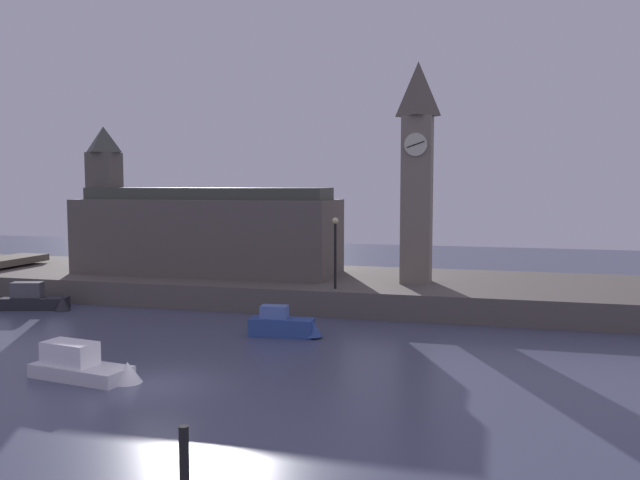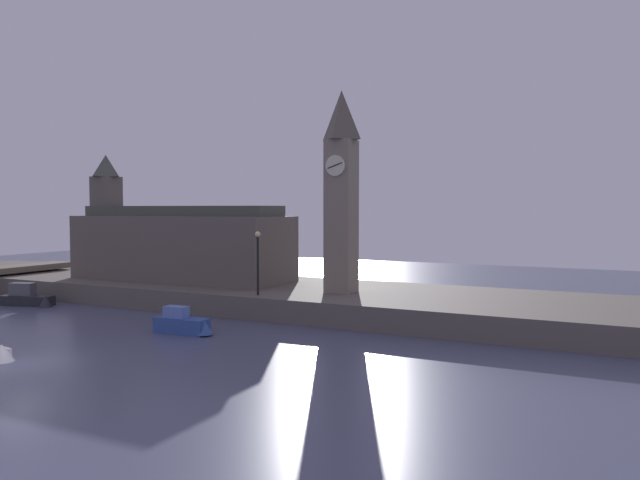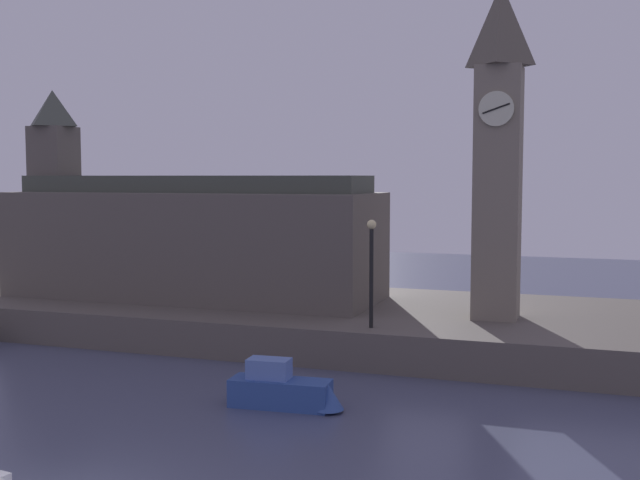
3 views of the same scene
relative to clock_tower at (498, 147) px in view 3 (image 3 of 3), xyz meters
name	(u,v)px [view 3 (image 3 of 3)]	position (x,y,z in m)	size (l,w,h in m)	color
far_embankment	(330,320)	(-7.58, 1.14, -7.77)	(70.00, 12.00, 1.50)	#5B544C
clock_tower	(498,147)	(0.00, 0.00, 0.00)	(1.99, 2.04, 13.53)	slate
parliament_hall	(185,236)	(-14.95, 1.03, -4.10)	(17.98, 6.15, 10.20)	#5B544C
streetlamp	(371,261)	(-4.27, -3.71, -4.44)	(0.36, 0.36, 4.17)	black
boat_tour_blue	(287,390)	(-5.33, -9.86, -7.96)	(3.78, 1.34, 1.53)	#2D4C93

